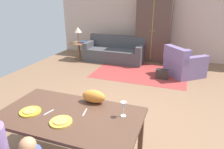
% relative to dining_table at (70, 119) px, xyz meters
% --- Properties ---
extents(ground_plane, '(7.21, 6.61, 0.02)m').
position_rel_dining_table_xyz_m(ground_plane, '(0.18, 2.13, -0.70)').
color(ground_plane, '#866247').
extents(back_wall, '(7.21, 0.10, 2.70)m').
position_rel_dining_table_xyz_m(back_wall, '(0.18, 5.49, 0.66)').
color(back_wall, beige).
rests_on(back_wall, ground_plane).
extents(dining_table, '(1.71, 0.94, 0.76)m').
position_rel_dining_table_xyz_m(dining_table, '(0.00, 0.00, 0.00)').
color(dining_table, brown).
rests_on(dining_table, ground_plane).
extents(plate_near_man, '(0.25, 0.25, 0.02)m').
position_rel_dining_table_xyz_m(plate_near_man, '(-0.47, -0.12, 0.08)').
color(plate_near_man, yellow).
rests_on(plate_near_man, dining_table).
extents(pizza_near_man, '(0.17, 0.17, 0.01)m').
position_rel_dining_table_xyz_m(pizza_near_man, '(-0.47, -0.12, 0.10)').
color(pizza_near_man, tan).
rests_on(pizza_near_man, plate_near_man).
extents(plate_near_child, '(0.25, 0.25, 0.02)m').
position_rel_dining_table_xyz_m(plate_near_child, '(0.00, -0.18, 0.08)').
color(plate_near_child, yellow).
rests_on(plate_near_child, dining_table).
extents(pizza_near_child, '(0.17, 0.17, 0.01)m').
position_rel_dining_table_xyz_m(pizza_near_child, '(0.00, -0.18, 0.10)').
color(pizza_near_child, '#E39753').
rests_on(pizza_near_child, plate_near_child).
extents(wine_glass, '(0.07, 0.07, 0.19)m').
position_rel_dining_table_xyz_m(wine_glass, '(0.61, 0.18, 0.21)').
color(wine_glass, silver).
rests_on(wine_glass, dining_table).
extents(fork, '(0.05, 0.15, 0.01)m').
position_rel_dining_table_xyz_m(fork, '(-0.26, -0.05, 0.08)').
color(fork, silver).
rests_on(fork, dining_table).
extents(knife, '(0.05, 0.17, 0.01)m').
position_rel_dining_table_xyz_m(knife, '(0.15, 0.10, 0.08)').
color(knife, silver).
rests_on(knife, dining_table).
extents(cat, '(0.32, 0.16, 0.17)m').
position_rel_dining_table_xyz_m(cat, '(0.15, 0.37, 0.16)').
color(cat, orange).
rests_on(cat, dining_table).
extents(area_rug, '(2.60, 1.80, 0.01)m').
position_rel_dining_table_xyz_m(area_rug, '(0.07, 3.76, -0.68)').
color(area_rug, '#A53734').
rests_on(area_rug, ground_plane).
extents(couch, '(1.99, 0.86, 0.82)m').
position_rel_dining_table_xyz_m(couch, '(-1.02, 4.62, -0.39)').
color(couch, '#48484C').
rests_on(couch, ground_plane).
extents(armchair, '(1.21, 1.20, 0.82)m').
position_rel_dining_table_xyz_m(armchair, '(1.22, 3.92, -0.37)').
color(armchair, slate).
rests_on(armchair, ground_plane).
extents(armoire, '(1.10, 0.59, 2.10)m').
position_rel_dining_table_xyz_m(armoire, '(0.17, 5.10, 0.36)').
color(armoire, brown).
rests_on(armoire, ground_plane).
extents(side_table, '(0.56, 0.56, 0.58)m').
position_rel_dining_table_xyz_m(side_table, '(-2.25, 4.36, -0.31)').
color(side_table, brown).
rests_on(side_table, ground_plane).
extents(table_lamp, '(0.26, 0.26, 0.54)m').
position_rel_dining_table_xyz_m(table_lamp, '(-2.25, 4.36, 0.32)').
color(table_lamp, brown).
rests_on(table_lamp, side_table).
extents(book_lower, '(0.22, 0.16, 0.03)m').
position_rel_dining_table_xyz_m(book_lower, '(-2.09, 4.37, -0.09)').
color(book_lower, maroon).
rests_on(book_lower, side_table).
extents(book_upper, '(0.22, 0.16, 0.03)m').
position_rel_dining_table_xyz_m(book_upper, '(-2.10, 4.40, -0.07)').
color(book_upper, '#2C537B').
rests_on(book_upper, book_lower).
extents(handbag, '(0.32, 0.16, 0.26)m').
position_rel_dining_table_xyz_m(handbag, '(0.72, 3.46, -0.56)').
color(handbag, '#2F2925').
rests_on(handbag, ground_plane).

